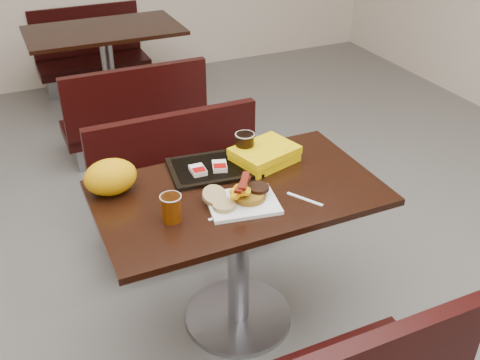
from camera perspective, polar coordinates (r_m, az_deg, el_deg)
name	(u,v)px	position (r m, az deg, el deg)	size (l,w,h in m)	color
floor	(238,318)	(2.83, -0.16, -13.93)	(6.00, 7.00, 0.01)	slate
table_near	(238,259)	(2.58, -0.17, -8.06)	(1.20, 0.70, 0.75)	black
bench_near_n	(187,188)	(3.12, -5.43, -0.78)	(1.00, 0.46, 0.72)	black
table_far	(109,74)	(4.78, -13.23, 10.52)	(1.20, 0.70, 0.75)	black
bench_far_s	(131,107)	(4.15, -11.04, 7.30)	(1.00, 0.46, 0.72)	black
bench_far_n	(92,51)	(5.44, -14.89, 12.66)	(1.00, 0.46, 0.72)	black
platter	(243,203)	(2.26, 0.28, -2.38)	(0.28, 0.22, 0.02)	white
pancake_stack	(249,195)	(2.27, 0.97, -1.55)	(0.13, 0.13, 0.03)	#875B16
sausage_patty	(258,188)	(2.28, 1.90, -0.79)	(0.09, 0.09, 0.01)	black
scrambled_eggs	(240,190)	(2.23, -0.03, -1.07)	(0.09, 0.08, 0.05)	#F2B304
bacon_strips	(243,184)	(2.21, 0.26, -0.37)	(0.16, 0.07, 0.01)	#490A05
muffin_bottom	(224,206)	(2.21, -1.65, -2.64)	(0.09, 0.09, 0.02)	tan
muffin_top	(214,195)	(2.26, -2.66, -1.58)	(0.10, 0.10, 0.02)	tan
coffee_cup_near	(171,208)	(2.17, -7.03, -2.87)	(0.08, 0.08, 0.11)	#843C04
fork	(220,217)	(2.19, -2.08, -3.85)	(0.13, 0.02, 0.00)	white
knife	(305,199)	(2.31, 6.64, -1.95)	(0.16, 0.01, 0.00)	white
condiment_ketchup	(253,188)	(2.36, 1.31, -0.86)	(0.05, 0.03, 0.01)	#8C0504
tray	(213,168)	(2.50, -2.74, 1.25)	(0.39, 0.28, 0.02)	black
hashbrown_sleeve_left	(198,170)	(2.45, -4.33, 1.01)	(0.06, 0.08, 0.02)	silver
hashbrown_sleeve_right	(220,166)	(2.48, -2.10, 1.42)	(0.06, 0.08, 0.02)	silver
coffee_cup_far	(245,145)	(2.55, 0.50, 3.59)	(0.08, 0.08, 0.11)	black
clamshell	(265,155)	(2.55, 2.53, 2.60)	(0.28, 0.21, 0.08)	#EEBF03
paper_bag	(111,177)	(2.37, -13.10, 0.31)	(0.22, 0.16, 0.15)	#D9A007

